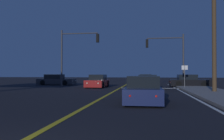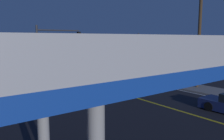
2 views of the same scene
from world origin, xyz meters
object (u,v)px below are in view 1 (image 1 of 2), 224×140
(car_lead_oncoming_charcoal, at_px, (56,80))
(traffic_signal_far_left, at_px, (75,49))
(car_side_waiting_navy, at_px, (143,91))
(street_sign_corner, at_px, (185,73))
(utility_pole_right, at_px, (214,15))
(traffic_signal_near_right, at_px, (169,52))
(car_parked_curb_black, at_px, (189,82))
(car_far_approaching_teal, at_px, (148,83))
(car_following_oncoming_white, at_px, (146,80))
(car_distant_tail_red, at_px, (98,82))

(car_lead_oncoming_charcoal, xyz_separation_m, traffic_signal_far_left, (3.67, -3.94, 3.53))
(car_side_waiting_navy, bearing_deg, street_sign_corner, 70.76)
(utility_pole_right, relative_size, street_sign_corner, 4.99)
(traffic_signal_near_right, distance_m, utility_pole_right, 8.21)
(utility_pole_right, bearing_deg, car_parked_curb_black, 92.96)
(car_far_approaching_teal, relative_size, traffic_signal_near_right, 0.78)
(traffic_signal_far_left, height_order, utility_pole_right, utility_pole_right)
(car_lead_oncoming_charcoal, relative_size, car_side_waiting_navy, 1.06)
(car_following_oncoming_white, xyz_separation_m, car_far_approaching_teal, (0.19, -11.94, 0.00))
(utility_pole_right, bearing_deg, traffic_signal_far_left, 154.10)
(car_distant_tail_red, distance_m, utility_pole_right, 12.86)
(car_lead_oncoming_charcoal, relative_size, traffic_signal_near_right, 0.84)
(car_lead_oncoming_charcoal, distance_m, car_side_waiting_navy, 19.78)
(car_lead_oncoming_charcoal, distance_m, traffic_signal_far_left, 6.43)
(car_lead_oncoming_charcoal, xyz_separation_m, car_following_oncoming_white, (11.23, 5.29, -0.00))
(car_following_oncoming_white, relative_size, car_far_approaching_teal, 0.99)
(traffic_signal_near_right, distance_m, traffic_signal_far_left, 10.18)
(car_far_approaching_teal, relative_size, traffic_signal_far_left, 0.71)
(car_side_waiting_navy, height_order, car_parked_curb_black, same)
(car_parked_curb_black, bearing_deg, street_sign_corner, -18.51)
(car_following_oncoming_white, height_order, car_parked_curb_black, same)
(car_following_oncoming_white, bearing_deg, car_parked_curb_black, -55.75)
(traffic_signal_far_left, bearing_deg, traffic_signal_near_right, 7.91)
(car_parked_curb_black, distance_m, utility_pole_right, 9.75)
(car_lead_oncoming_charcoal, bearing_deg, street_sign_corner, 72.24)
(car_parked_curb_black, distance_m, street_sign_corner, 3.73)
(car_side_waiting_navy, relative_size, car_distant_tail_red, 1.04)
(car_following_oncoming_white, bearing_deg, utility_pole_right, -70.49)
(car_parked_curb_black, distance_m, traffic_signal_far_left, 12.88)
(car_side_waiting_navy, relative_size, car_parked_curb_black, 1.04)
(car_following_oncoming_white, distance_m, car_far_approaching_teal, 11.94)
(traffic_signal_far_left, bearing_deg, car_lead_oncoming_charcoal, 132.94)
(car_following_oncoming_white, xyz_separation_m, utility_pole_right, (5.07, -15.36, 5.25))
(car_far_approaching_teal, height_order, street_sign_corner, street_sign_corner)
(car_far_approaching_teal, distance_m, traffic_signal_far_left, 8.94)
(car_following_oncoming_white, bearing_deg, car_distant_tail_red, -116.92)
(car_side_waiting_navy, distance_m, car_far_approaching_teal, 9.67)
(car_far_approaching_teal, bearing_deg, car_side_waiting_navy, -91.12)
(car_side_waiting_navy, bearing_deg, car_parked_curb_black, 71.48)
(car_far_approaching_teal, bearing_deg, traffic_signal_far_left, 160.98)
(car_parked_curb_black, xyz_separation_m, car_far_approaching_teal, (-4.46, -4.78, 0.00))
(utility_pole_right, bearing_deg, traffic_signal_near_right, 108.74)
(traffic_signal_near_right, bearing_deg, car_distant_tail_red, 11.50)
(car_side_waiting_navy, height_order, utility_pole_right, utility_pole_right)
(car_lead_oncoming_charcoal, height_order, utility_pole_right, utility_pole_right)
(car_distant_tail_red, relative_size, car_parked_curb_black, 1.00)
(car_side_waiting_navy, relative_size, utility_pole_right, 0.40)
(car_following_oncoming_white, bearing_deg, car_far_approaching_teal, -87.86)
(car_distant_tail_red, relative_size, traffic_signal_near_right, 0.76)
(car_far_approaching_teal, relative_size, street_sign_corner, 1.94)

